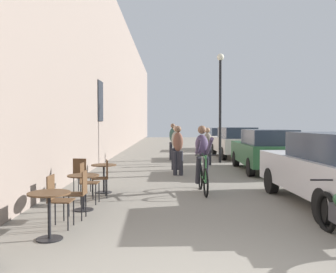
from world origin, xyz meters
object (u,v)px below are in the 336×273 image
at_px(cafe_chair_near_toward_street, 56,197).
at_px(pedestrian_near, 177,148).
at_px(cafe_table_mid, 83,185).
at_px(cafe_chair_mid_toward_street, 78,191).
at_px(parked_car_fourth, 220,138).
at_px(pedestrian_far, 207,144).
at_px(cafe_chair_far_toward_street, 81,173).
at_px(pedestrian_mid, 175,145).
at_px(parked_car_nearest, 334,168).
at_px(parked_car_second, 265,150).
at_px(cafe_table_near, 49,205).
at_px(cafe_chair_far_toward_wall, 102,176).
at_px(cyclist_on_bicycle, 202,160).
at_px(cafe_chair_mid_toward_wall, 86,180).
at_px(street_lamp, 220,94).
at_px(parked_car_third, 234,142).
at_px(cafe_table_far, 103,172).
at_px(pedestrian_furthest, 172,139).

xyz_separation_m(cafe_chair_near_toward_street, pedestrian_near, (2.22, 6.35, 0.43)).
relative_size(cafe_chair_near_toward_street, cafe_table_mid, 1.24).
xyz_separation_m(cafe_chair_mid_toward_street, parked_car_fourth, (5.20, 18.13, 0.25)).
bearing_deg(pedestrian_far, cafe_chair_far_toward_street, -121.16).
distance_m(cafe_chair_near_toward_street, cafe_chair_mid_toward_street, 0.63).
bearing_deg(pedestrian_mid, parked_car_nearest, -62.84).
bearing_deg(parked_car_second, pedestrian_mid, 172.85).
relative_size(cafe_table_near, cafe_chair_far_toward_wall, 0.81).
distance_m(cafe_chair_mid_toward_street, cyclist_on_bicycle, 3.73).
xyz_separation_m(cafe_chair_near_toward_street, cafe_chair_far_toward_street, (-0.32, 3.10, 0.00)).
relative_size(cafe_chair_mid_toward_wall, street_lamp, 0.18).
height_order(cafe_chair_far_toward_street, cafe_chair_far_toward_wall, same).
relative_size(pedestrian_mid, pedestrian_far, 1.06).
height_order(parked_car_third, parked_car_fourth, parked_car_third).
xyz_separation_m(cyclist_on_bicycle, pedestrian_far, (0.79, 6.18, 0.08)).
xyz_separation_m(cafe_table_near, parked_car_nearest, (5.31, 2.20, 0.30)).
xyz_separation_m(cafe_table_near, cafe_chair_far_toward_street, (-0.39, 3.74, -0.00)).
height_order(cafe_table_far, cafe_chair_far_toward_street, cafe_chair_far_toward_street).
height_order(cafe_table_far, pedestrian_far, pedestrian_far).
height_order(cafe_chair_far_toward_wall, parked_car_second, parked_car_second).
relative_size(cafe_table_near, pedestrian_far, 0.45).
xyz_separation_m(cafe_chair_near_toward_street, pedestrian_far, (3.55, 9.50, 0.38)).
xyz_separation_m(cafe_chair_far_toward_wall, street_lamp, (3.91, 7.94, 2.59)).
relative_size(pedestrian_near, parked_car_third, 0.38).
relative_size(cafe_table_far, cafe_chair_far_toward_wall, 0.81).
relative_size(cafe_chair_near_toward_street, cyclist_on_bicycle, 0.51).
height_order(pedestrian_far, parked_car_second, pedestrian_far).
distance_m(cafe_chair_mid_toward_street, cafe_table_far, 2.59).
height_order(cafe_table_far, pedestrian_near, pedestrian_near).
xyz_separation_m(cafe_table_mid, cafe_table_far, (0.09, 1.91, 0.00)).
height_order(cafe_chair_far_toward_wall, pedestrian_near, pedestrian_near).
xyz_separation_m(cafe_chair_far_toward_street, cyclist_on_bicycle, (3.08, 0.21, 0.29)).
distance_m(pedestrian_furthest, parked_car_nearest, 10.51).
height_order(cafe_table_near, parked_car_nearest, parked_car_nearest).
distance_m(cafe_table_far, cafe_chair_far_toward_wall, 0.60).
xyz_separation_m(pedestrian_far, street_lamp, (0.68, 1.03, 2.21)).
bearing_deg(cafe_chair_far_toward_street, parked_car_fourth, 69.79).
height_order(pedestrian_mid, parked_car_third, pedestrian_mid).
bearing_deg(street_lamp, cafe_chair_mid_toward_street, -111.88).
distance_m(pedestrian_far, parked_car_nearest, 8.15).
distance_m(cafe_table_mid, parked_car_second, 8.11).
bearing_deg(street_lamp, parked_car_nearest, -82.65).
relative_size(cafe_chair_mid_toward_wall, parked_car_third, 0.20).
relative_size(pedestrian_far, parked_car_second, 0.36).
xyz_separation_m(pedestrian_near, parked_car_fourth, (3.21, 12.36, -0.18)).
relative_size(parked_car_nearest, parked_car_second, 1.03).
distance_m(street_lamp, parked_car_nearest, 9.33).
xyz_separation_m(pedestrian_furthest, parked_car_nearest, (3.28, -9.99, -0.18)).
xyz_separation_m(cafe_chair_mid_toward_street, cafe_chair_mid_toward_wall, (-0.15, 1.33, 0.00)).
height_order(cafe_chair_mid_toward_street, pedestrian_far, pedestrian_far).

